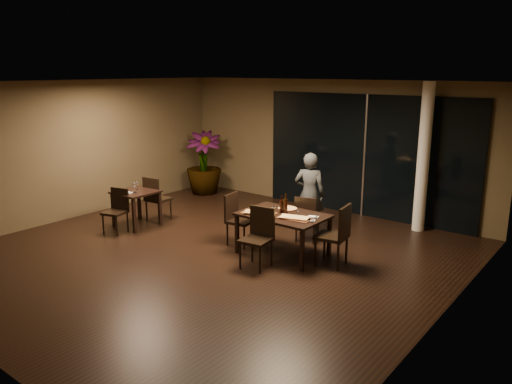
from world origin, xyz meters
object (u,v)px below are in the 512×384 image
Objects in this scene: side_table at (136,197)px; chair_main_far at (307,217)px; chair_main_near at (259,234)px; chair_side_far at (155,196)px; chair_side_near at (117,208)px; diner at (309,194)px; potted_plant at (204,163)px; bottle_b at (286,207)px; bottle_c at (285,204)px; main_table at (283,218)px; bottle_a at (281,204)px; chair_main_left at (237,216)px; chair_main_right at (337,232)px.

chair_main_far is (3.38, 1.31, -0.12)m from side_table.
chair_main_near is 3.41m from chair_side_far.
chair_side_far is 1.09× the size of chair_side_near.
potted_plant is at bearing -35.93° from diner.
bottle_b is at bearing -29.46° from potted_plant.
diner reaches higher than chair_side_near.
chair_main_near is at bearing 163.67° from chair_side_far.
chair_side_near is at bearing 11.09° from chair_main_far.
diner is 1.01× the size of potted_plant.
chair_main_near is 5.25m from potted_plant.
side_table is 3.46m from bottle_c.
side_table is at bearing 169.95° from chair_main_near.
main_table is at bearing 8.37° from side_table.
bottle_a is (3.32, 0.56, 0.28)m from side_table.
bottle_c is at bearing 128.19° from bottle_b.
chair_main_left is at bearing 173.62° from chair_side_far.
chair_side_near is at bearing -75.88° from potted_plant.
chair_main_right reaches higher than bottle_b.
chair_side_near is 2.90× the size of bottle_a.
potted_plant is at bearing 44.11° from chair_main_left.
chair_main_left reaches higher than chair_main_far.
bottle_c reaches higher than main_table.
chair_main_near is at bearing -36.30° from potted_plant.
chair_main_right is 3.79× the size of bottle_b.
potted_plant is 4.79m from bottle_a.
bottle_b reaches higher than main_table.
chair_side_far is 3.44m from bottle_b.
chair_side_near is at bearing 103.12° from chair_main_left.
bottle_a is 0.89× the size of bottle_c.
bottle_b is (0.08, 0.67, 0.33)m from chair_main_near.
bottle_b is at bearing -94.96° from chair_main_left.
potted_plant reaches higher than chair_main_near.
potted_plant is 4.95m from bottle_b.
bottle_c reaches higher than chair_side_far.
chair_side_far is (-3.34, -0.83, 0.04)m from chair_main_far.
main_table is 1.27m from diner.
bottle_a is at bearing 176.20° from chair_side_far.
bottle_c reaches higher than bottle_a.
chair_side_far is (-3.34, 0.66, -0.01)m from chair_main_near.
bottle_c is at bearing -95.94° from chair_main_right.
chair_side_far is 3.49× the size of bottle_b.
chair_main_left is 0.99× the size of chair_side_far.
bottle_a is (3.30, 1.06, 0.41)m from chair_side_near.
chair_side_far is at bearing -179.85° from bottle_b.
main_table is 5.37× the size of bottle_b.
potted_plant reaches higher than bottle_c.
chair_main_left reaches higher than main_table.
bottle_c is (1.00, 0.15, 0.38)m from chair_main_left.
chair_main_left is 3.47× the size of bottle_b.
potted_plant is at bearing 136.72° from chair_main_near.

